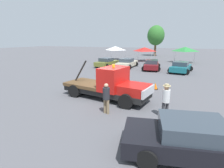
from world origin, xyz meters
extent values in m
plane|color=#545459|center=(0.00, 0.00, 0.00)|extent=(160.00, 160.00, 0.00)
cube|color=black|center=(0.00, 0.00, 0.53)|extent=(6.27, 2.82, 0.35)
cube|color=red|center=(2.15, -0.36, 0.98)|extent=(1.96, 2.00, 0.55)
cube|color=silver|center=(3.03, -0.50, 0.95)|extent=(0.42, 1.85, 0.50)
cube|color=red|center=(0.66, -0.11, 1.45)|extent=(1.65, 2.25, 1.50)
cube|color=brown|center=(-1.49, 0.25, 0.81)|extent=(3.32, 2.52, 0.22)
cylinder|color=black|center=(-2.15, 0.36, 1.70)|extent=(1.19, 0.31, 1.63)
cylinder|color=orange|center=(0.66, -0.11, 2.30)|extent=(0.18, 0.18, 0.20)
cylinder|color=black|center=(2.23, 0.62, 0.44)|extent=(0.88, 0.26, 0.88)
cylinder|color=black|center=(1.91, -1.31, 0.44)|extent=(0.88, 0.26, 0.88)
cylinder|color=black|center=(-1.78, 1.29, 0.44)|extent=(0.88, 0.26, 0.88)
cylinder|color=black|center=(-2.10, -0.64, 0.44)|extent=(0.88, 0.26, 0.88)
cube|color=black|center=(5.56, -4.47, 0.54)|extent=(5.38, 2.97, 0.60)
cube|color=#333D47|center=(5.32, -4.53, 1.09)|extent=(2.45, 2.12, 0.50)
cylinder|color=black|center=(3.68, -3.94, 0.34)|extent=(0.68, 0.22, 0.68)
cylinder|color=black|center=(4.07, -5.74, 0.34)|extent=(0.68, 0.22, 0.68)
cylinder|color=#38383D|center=(4.23, -1.58, 0.42)|extent=(0.16, 0.16, 0.84)
cylinder|color=#38383D|center=(4.07, -1.71, 0.42)|extent=(0.16, 0.16, 0.84)
cylinder|color=white|center=(4.15, -1.65, 1.17)|extent=(0.38, 0.38, 0.66)
sphere|color=#A87A56|center=(4.15, -1.65, 1.62)|extent=(0.23, 0.23, 0.23)
torus|color=tan|center=(4.15, -1.65, 1.70)|extent=(0.40, 0.40, 0.06)
cylinder|color=tan|center=(4.15, -1.65, 1.74)|extent=(0.20, 0.20, 0.10)
cylinder|color=#847051|center=(1.05, -2.32, 0.41)|extent=(0.15, 0.15, 0.82)
cylinder|color=#847051|center=(1.25, -2.38, 0.41)|extent=(0.15, 0.15, 0.82)
cylinder|color=#28282D|center=(1.15, -2.35, 1.15)|extent=(0.38, 0.38, 0.65)
sphere|color=tan|center=(1.15, -2.35, 1.58)|extent=(0.22, 0.22, 0.22)
cube|color=olive|center=(-5.89, 13.27, 0.54)|extent=(2.37, 4.44, 0.60)
cube|color=#333D47|center=(-5.92, 13.06, 1.09)|extent=(1.80, 1.99, 0.50)
cylinder|color=black|center=(-6.51, 14.81, 0.34)|extent=(0.68, 0.22, 0.68)
cylinder|color=black|center=(-4.85, 14.56, 0.34)|extent=(0.68, 0.22, 0.68)
cylinder|color=black|center=(-6.93, 11.97, 0.34)|extent=(0.68, 0.22, 0.68)
cylinder|color=black|center=(-5.27, 11.72, 0.34)|extent=(0.68, 0.22, 0.68)
cube|color=beige|center=(-2.89, 13.80, 0.54)|extent=(1.94, 4.88, 0.60)
cube|color=#333D47|center=(-2.89, 13.55, 1.09)|extent=(1.65, 2.07, 0.50)
cylinder|color=black|center=(-3.72, 15.46, 0.34)|extent=(0.68, 0.22, 0.68)
cylinder|color=black|center=(-1.98, 15.42, 0.34)|extent=(0.68, 0.22, 0.68)
cylinder|color=black|center=(-3.79, 12.17, 0.34)|extent=(0.68, 0.22, 0.68)
cylinder|color=black|center=(-2.06, 12.13, 0.34)|extent=(0.68, 0.22, 0.68)
cube|color=maroon|center=(0.72, 13.38, 0.54)|extent=(2.43, 4.80, 0.60)
cube|color=#333D47|center=(0.75, 13.15, 1.09)|extent=(1.83, 2.14, 0.50)
cylinder|color=black|center=(-0.35, 14.80, 0.34)|extent=(0.68, 0.22, 0.68)
cylinder|color=black|center=(1.33, 15.04, 0.34)|extent=(0.68, 0.22, 0.68)
cylinder|color=black|center=(0.10, 11.71, 0.34)|extent=(0.68, 0.22, 0.68)
cylinder|color=black|center=(1.78, 11.95, 0.34)|extent=(0.68, 0.22, 0.68)
cube|color=#196670|center=(4.46, 12.63, 0.54)|extent=(2.51, 4.45, 0.60)
cube|color=#333D47|center=(4.43, 12.42, 1.09)|extent=(1.92, 2.00, 0.50)
cylinder|color=black|center=(3.78, 14.18, 0.34)|extent=(0.68, 0.22, 0.68)
cylinder|color=black|center=(5.57, 13.91, 0.34)|extent=(0.68, 0.22, 0.68)
cylinder|color=black|center=(3.35, 11.35, 0.34)|extent=(0.68, 0.22, 0.68)
cylinder|color=black|center=(5.14, 11.08, 0.34)|extent=(0.68, 0.22, 0.68)
cylinder|color=#9E9EA3|center=(-9.91, 21.08, 0.96)|extent=(0.07, 0.07, 1.93)
cylinder|color=#9E9EA3|center=(-6.63, 21.08, 0.96)|extent=(0.07, 0.07, 1.93)
cylinder|color=#9E9EA3|center=(-9.91, 24.36, 0.96)|extent=(0.07, 0.07, 1.93)
cylinder|color=#9E9EA3|center=(-6.63, 24.36, 0.96)|extent=(0.07, 0.07, 1.93)
pyramid|color=white|center=(-8.27, 22.72, 2.30)|extent=(3.28, 3.28, 0.75)
cylinder|color=#9E9EA3|center=(-3.91, 20.87, 0.93)|extent=(0.07, 0.07, 1.86)
cylinder|color=#9E9EA3|center=(-0.70, 20.87, 0.93)|extent=(0.07, 0.07, 1.86)
cylinder|color=#9E9EA3|center=(-3.91, 24.08, 0.93)|extent=(0.07, 0.07, 1.86)
cylinder|color=#9E9EA3|center=(-0.70, 24.08, 0.93)|extent=(0.07, 0.07, 1.86)
pyramid|color=red|center=(-2.30, 22.47, 2.22)|extent=(3.21, 3.21, 0.72)
cylinder|color=#9E9EA3|center=(3.02, 21.36, 0.99)|extent=(0.07, 0.07, 1.98)
cylinder|color=#9E9EA3|center=(6.34, 21.36, 0.99)|extent=(0.07, 0.07, 1.98)
cylinder|color=#9E9EA3|center=(3.02, 24.68, 0.99)|extent=(0.07, 0.07, 1.98)
cylinder|color=#9E9EA3|center=(6.34, 24.68, 0.99)|extent=(0.07, 0.07, 1.98)
pyramid|color=#287F38|center=(4.68, 23.02, 2.36)|extent=(3.32, 3.32, 0.77)
cylinder|color=brown|center=(-2.33, 34.63, 1.29)|extent=(0.52, 0.52, 2.58)
ellipsoid|color=#2D6B28|center=(-2.33, 34.63, 4.98)|extent=(4.13, 4.13, 4.79)
cube|color=black|center=(2.84, 3.57, 0.02)|extent=(0.40, 0.40, 0.04)
cone|color=orange|center=(2.84, 3.57, 0.28)|extent=(0.36, 0.36, 0.55)
camera|label=1|loc=(4.87, -10.44, 3.92)|focal=28.00mm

